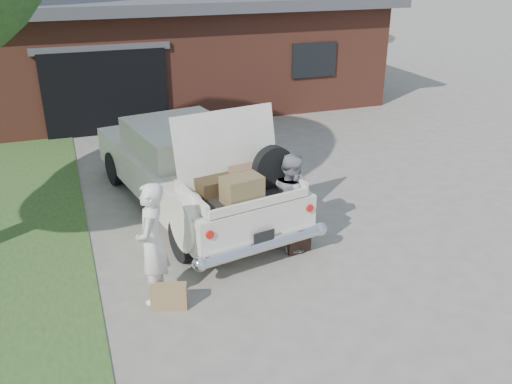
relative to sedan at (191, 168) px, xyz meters
name	(u,v)px	position (x,y,z in m)	size (l,w,h in m)	color
ground	(269,273)	(0.52, -2.72, -0.80)	(90.00, 90.00, 0.00)	gray
house	(171,46)	(1.51, 8.75, 0.87)	(12.80, 7.80, 3.30)	brown
sedan	(191,168)	(0.00, 0.00, 0.00)	(3.02, 5.71, 2.24)	white
woman_left	(152,244)	(-1.22, -2.78, 0.08)	(0.64, 0.42, 1.75)	silver
woman_right	(292,201)	(1.17, -2.02, 0.00)	(0.78, 0.61, 1.61)	gray
suitcase_left	(169,297)	(-1.09, -3.09, -0.61)	(0.49, 0.16, 0.38)	#94744B
suitcase_right	(299,243)	(1.20, -2.28, -0.64)	(0.41, 0.13, 0.32)	black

